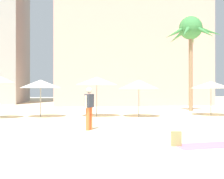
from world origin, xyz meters
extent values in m
plane|color=beige|center=(0.00, 0.00, 0.00)|extent=(120.00, 120.00, 0.00)
cube|color=#DB9989|center=(5.00, 27.81, 8.94)|extent=(16.14, 11.76, 17.87)
cylinder|color=#896B4C|center=(7.47, 14.97, 3.14)|extent=(0.30, 0.30, 6.28)
sphere|color=#387A3D|center=(7.47, 14.97, 6.28)|extent=(1.75, 1.75, 1.75)
cone|color=#387A3D|center=(8.82, 14.72, 6.01)|extent=(2.01, 0.73, 0.92)
cone|color=#387A3D|center=(8.11, 16.09, 5.83)|extent=(1.26, 1.84, 1.25)
cone|color=#387A3D|center=(6.93, 16.16, 5.87)|extent=(1.15, 1.90, 1.18)
cone|color=#387A3D|center=(6.20, 14.74, 5.84)|extent=(1.94, 0.71, 1.24)
cone|color=#387A3D|center=(6.69, 13.95, 5.81)|extent=(1.45, 1.73, 1.28)
cone|color=#387A3D|center=(8.02, 13.82, 5.79)|extent=(1.15, 1.85, 1.32)
cylinder|color=gray|center=(0.03, 11.49, 1.19)|extent=(0.06, 0.06, 2.37)
cone|color=beige|center=(0.03, 11.49, 2.14)|extent=(2.50, 2.50, 0.47)
cylinder|color=gray|center=(2.48, 10.89, 1.10)|extent=(0.06, 0.06, 2.20)
cone|color=beige|center=(2.48, 10.89, 1.93)|extent=(2.38, 2.38, 0.54)
cylinder|color=gray|center=(7.18, 11.18, 1.07)|extent=(0.06, 0.06, 2.14)
cone|color=beige|center=(7.18, 11.18, 1.92)|extent=(2.52, 2.52, 0.44)
cylinder|color=gray|center=(-3.28, 11.54, 1.10)|extent=(0.06, 0.06, 2.19)
cone|color=beige|center=(-3.28, 11.54, 1.95)|extent=(2.38, 2.38, 0.47)
cube|color=#EF6684|center=(2.25, 1.74, 0.01)|extent=(1.90, 1.10, 0.01)
cube|color=olive|center=(1.39, 1.81, 0.21)|extent=(0.34, 0.27, 0.42)
cube|color=brown|center=(1.43, 1.92, 0.13)|extent=(0.22, 0.13, 0.18)
cylinder|color=orange|center=(-0.77, 5.60, 0.45)|extent=(0.22, 0.22, 0.91)
cylinder|color=orange|center=(-0.89, 5.44, 0.45)|extent=(0.22, 0.22, 0.91)
cube|color=#333842|center=(-0.83, 5.52, 1.17)|extent=(0.41, 0.45, 0.53)
sphere|color=beige|center=(-0.83, 5.52, 1.58)|extent=(0.34, 0.34, 0.24)
cylinder|color=beige|center=(-0.68, 5.72, 1.14)|extent=(0.14, 0.14, 0.50)
cylinder|color=beige|center=(-0.98, 5.32, 1.14)|extent=(0.14, 0.14, 0.50)
camera|label=1|loc=(-1.62, -6.22, 1.60)|focal=47.39mm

